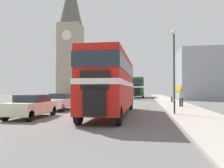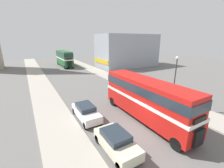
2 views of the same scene
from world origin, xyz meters
name	(u,v)px [view 1 (image 1 of 2)]	position (x,y,z in m)	size (l,w,h in m)	color
ground_plane	(93,117)	(0.00, 0.00, 0.00)	(120.00, 120.00, 0.00)	slate
sidewalk_right	(201,118)	(6.75, 0.00, 0.06)	(3.50, 120.00, 0.12)	#A8A093
sidewalk_left	(0,114)	(-6.75, 0.00, 0.06)	(3.50, 120.00, 0.12)	#A8A093
double_decker_bus	(112,81)	(1.02, 1.34, 2.41)	(2.39, 10.85, 4.06)	red
bus_distant	(138,86)	(1.68, 36.40, 2.61)	(2.47, 10.77, 4.42)	#1E602D
car_parked_near	(32,106)	(-3.77, -1.05, 0.76)	(1.75, 3.97, 1.47)	beige
car_parked_mid	(61,101)	(-3.97, 4.37, 0.76)	(1.68, 4.23, 1.46)	white
pedestrian_walking	(181,96)	(6.87, 8.47, 1.13)	(0.36, 0.36, 1.78)	#282833
bicycle_on_pavement	(172,99)	(6.82, 16.08, 0.48)	(0.05, 1.76, 0.78)	black
street_lamp	(174,59)	(5.36, 1.57, 3.96)	(0.36, 0.36, 5.86)	#38383D
church_tower	(71,33)	(-16.60, 41.97, 16.96)	(6.09, 6.09, 33.13)	tan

